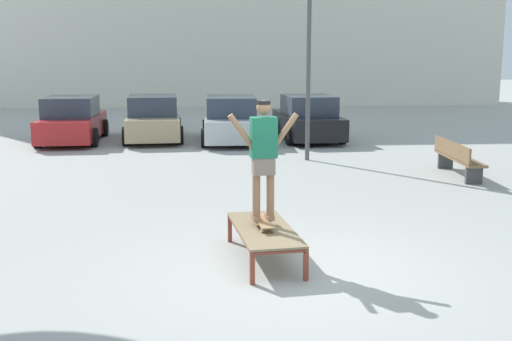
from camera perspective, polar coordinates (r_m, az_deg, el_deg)
ground_plane at (r=8.47m, az=3.56°, el=-9.10°), size 120.00×120.00×0.00m
skate_box at (r=8.73m, az=0.77°, el=-5.61°), size 0.98×1.98×0.46m
skateboard at (r=8.76m, az=0.68°, el=-4.72°), size 0.29×0.82×0.09m
skater at (r=8.55m, az=0.69°, el=1.72°), size 1.00×0.31×1.69m
car_red at (r=21.28m, az=-16.58°, el=4.40°), size 2.03×4.26×1.50m
car_tan at (r=21.20m, az=-9.47°, el=4.67°), size 2.14×4.31×1.50m
car_silver at (r=20.47m, az=-2.32°, el=4.60°), size 1.96×4.22×1.50m
car_black at (r=21.07m, az=4.78°, el=4.74°), size 2.12×4.30×1.50m
park_bench at (r=15.44m, az=18.06°, el=1.16°), size 0.55×2.42×0.83m
light_post at (r=16.80m, az=4.94°, el=13.94°), size 0.36×0.36×5.83m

